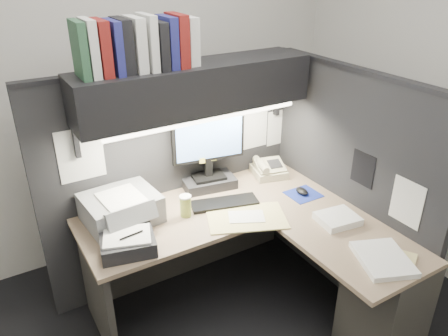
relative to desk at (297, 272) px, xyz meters
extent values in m
cube|color=silver|center=(-0.43, 1.50, 0.91)|extent=(3.50, 0.04, 2.70)
cube|color=black|center=(-0.40, 0.93, 0.36)|extent=(1.90, 0.06, 1.60)
cube|color=black|center=(0.55, 0.18, 0.36)|extent=(0.06, 1.50, 1.60)
cube|color=#8D7159|center=(-0.33, 0.56, 0.27)|extent=(1.70, 0.68, 0.03)
cube|color=#8D7159|center=(0.22, -0.20, 0.27)|extent=(0.60, 0.85, 0.03)
cube|color=#2E2C29|center=(-0.33, 0.86, -0.09)|extent=(1.61, 0.02, 0.70)
cube|color=#2E2C29|center=(-1.13, 0.56, -0.09)|extent=(0.04, 0.61, 0.70)
cube|color=#2E2C29|center=(0.32, -0.43, -0.09)|extent=(0.38, 0.40, 0.70)
cube|color=black|center=(-0.30, 0.75, 1.06)|extent=(1.55, 0.34, 0.30)
cylinder|color=white|center=(-0.30, 0.61, 0.89)|extent=(1.32, 0.04, 0.04)
cube|color=black|center=(-0.18, 0.82, 0.32)|extent=(0.41, 0.29, 0.07)
cube|color=black|center=(-0.18, 0.82, 0.44)|extent=(0.06, 0.05, 0.12)
cube|color=black|center=(-0.18, 0.81, 0.67)|extent=(0.51, 0.12, 0.34)
cube|color=#6693DF|center=(-0.18, 0.79, 0.67)|extent=(0.47, 0.09, 0.30)
cube|color=black|center=(-0.21, 0.54, 0.30)|extent=(0.48, 0.26, 0.02)
cube|color=navy|center=(0.33, 0.37, 0.29)|extent=(0.22, 0.20, 0.00)
ellipsoid|color=black|center=(0.32, 0.38, 0.31)|extent=(0.07, 0.11, 0.04)
cube|color=#B1AB88|center=(0.30, 0.74, 0.33)|extent=(0.28, 0.29, 0.09)
cylinder|color=#B3B347|center=(-0.50, 0.55, 0.35)|extent=(0.09, 0.09, 0.13)
cube|color=gray|center=(-0.87, 0.71, 0.38)|extent=(0.47, 0.41, 0.18)
cube|color=black|center=(-0.95, 0.39, 0.33)|extent=(0.35, 0.31, 0.09)
cube|color=#CFC174|center=(-0.18, 0.32, 0.29)|extent=(0.58, 0.49, 0.01)
cube|color=white|center=(0.29, -0.01, 0.31)|extent=(0.27, 0.24, 0.05)
cube|color=white|center=(0.22, -0.43, 0.30)|extent=(0.37, 0.40, 0.03)
cube|color=#CFC174|center=(0.27, -0.44, 0.29)|extent=(0.30, 0.32, 0.01)
cube|color=#274F34|center=(-0.98, 0.76, 1.36)|extent=(0.05, 0.22, 0.30)
cube|color=silver|center=(-0.92, 0.77, 1.36)|extent=(0.05, 0.22, 0.30)
cube|color=maroon|center=(-0.86, 0.76, 1.36)|extent=(0.06, 0.22, 0.30)
cube|color=navy|center=(-0.79, 0.75, 1.35)|extent=(0.04, 0.22, 0.29)
cube|color=black|center=(-0.74, 0.77, 1.35)|extent=(0.06, 0.22, 0.29)
cube|color=silver|center=(-0.67, 0.76, 1.36)|extent=(0.06, 0.22, 0.30)
cube|color=silver|center=(-0.60, 0.75, 1.36)|extent=(0.05, 0.22, 0.31)
cube|color=black|center=(-0.54, 0.73, 1.34)|extent=(0.05, 0.22, 0.27)
cube|color=navy|center=(-0.48, 0.75, 1.35)|extent=(0.05, 0.22, 0.29)
cube|color=maroon|center=(-0.41, 0.75, 1.36)|extent=(0.06, 0.22, 0.30)
cube|color=silver|center=(-0.34, 0.77, 1.35)|extent=(0.07, 0.22, 0.28)
cube|color=white|center=(0.27, 0.90, 0.61)|extent=(0.21, 0.00, 0.28)
cube|color=white|center=(0.49, 0.90, 0.59)|extent=(0.21, 0.00, 0.28)
cube|color=white|center=(-1.03, 0.90, 0.71)|extent=(0.28, 0.00, 0.34)
cube|color=black|center=(0.52, 0.05, 0.58)|extent=(0.00, 0.18, 0.22)
cube|color=white|center=(0.52, -0.30, 0.51)|extent=(0.00, 0.21, 0.28)
camera|label=1|loc=(-1.52, -1.63, 1.81)|focal=35.00mm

